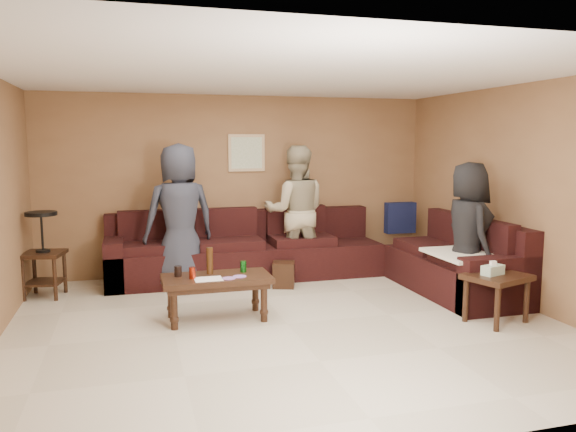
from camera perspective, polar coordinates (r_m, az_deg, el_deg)
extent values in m
plane|color=beige|center=(5.85, -0.10, -10.90)|extent=(5.50, 5.50, 0.00)
cube|color=white|center=(5.59, -0.10, 13.69)|extent=(5.50, 5.00, 0.10)
cube|color=olive|center=(8.01, -4.94, 3.19)|extent=(5.50, 0.10, 2.50)
cube|color=olive|center=(3.27, 11.82, -3.17)|extent=(5.50, 0.10, 2.50)
cube|color=olive|center=(6.86, 22.63, 1.92)|extent=(0.10, 5.00, 2.50)
cube|color=black|center=(7.72, -4.22, -4.66)|extent=(3.70, 0.90, 0.45)
cube|color=black|center=(7.96, -4.73, -1.00)|extent=(3.70, 0.24, 0.45)
cube|color=black|center=(7.56, -17.23, -4.54)|extent=(0.24, 0.90, 0.63)
cube|color=black|center=(7.24, 16.45, -5.76)|extent=(0.90, 2.00, 0.45)
cube|color=black|center=(7.34, 18.77, -2.10)|extent=(0.24, 2.00, 0.45)
cube|color=black|center=(6.52, 20.62, -6.59)|extent=(0.90, 0.24, 0.63)
cube|color=#13183D|center=(8.39, 11.32, -0.17)|extent=(0.45, 0.14, 0.45)
cube|color=white|center=(6.80, 18.58, -3.64)|extent=(1.00, 0.85, 0.04)
cube|color=#321C10|center=(5.92, -7.27, -6.34)|extent=(1.12, 0.56, 0.06)
cube|color=#321C10|center=(5.94, -7.26, -6.91)|extent=(1.04, 0.48, 0.05)
cylinder|color=#321C10|center=(5.74, -11.50, -9.31)|extent=(0.07, 0.07, 0.41)
cylinder|color=#321C10|center=(5.87, -2.46, -8.77)|extent=(0.07, 0.07, 0.41)
cylinder|color=#321C10|center=(6.13, -11.80, -8.23)|extent=(0.07, 0.07, 0.41)
cylinder|color=#321C10|center=(6.25, -3.34, -7.76)|extent=(0.07, 0.07, 0.41)
cylinder|color=#A02612|center=(5.82, -9.70, -5.72)|extent=(0.07, 0.07, 0.12)
cylinder|color=#15781D|center=(6.05, -4.56, -5.13)|extent=(0.07, 0.07, 0.12)
cylinder|color=#381F0C|center=(5.99, -7.96, -4.51)|extent=(0.07, 0.07, 0.28)
cylinder|color=black|center=(5.94, -11.11, -5.54)|extent=(0.08, 0.08, 0.11)
cube|color=white|center=(5.78, -8.09, -6.36)|extent=(0.28, 0.22, 0.00)
cylinder|color=#E8519B|center=(5.78, -6.04, -6.32)|extent=(0.14, 0.14, 0.01)
cylinder|color=#E8519B|center=(5.85, -4.95, -6.14)|extent=(0.14, 0.14, 0.01)
cube|color=#321C10|center=(7.32, -23.60, -3.55)|extent=(0.53, 0.53, 0.05)
cube|color=#321C10|center=(7.39, -23.46, -6.17)|extent=(0.47, 0.47, 0.03)
cylinder|color=#321C10|center=(7.27, -25.32, -5.84)|extent=(0.05, 0.05, 0.53)
cylinder|color=#321C10|center=(7.14, -22.59, -5.91)|extent=(0.05, 0.05, 0.53)
cylinder|color=#321C10|center=(7.60, -24.35, -5.22)|extent=(0.05, 0.05, 0.53)
cylinder|color=#321C10|center=(7.48, -21.73, -5.28)|extent=(0.05, 0.05, 0.53)
cylinder|color=black|center=(7.31, -23.62, -3.26)|extent=(0.16, 0.16, 0.03)
cylinder|color=black|center=(7.27, -23.71, -1.48)|extent=(0.03, 0.03, 0.43)
cylinder|color=black|center=(7.24, -23.80, 0.22)|extent=(0.36, 0.36, 0.05)
cube|color=#321C10|center=(6.17, 20.47, -5.83)|extent=(0.74, 0.67, 0.06)
cylinder|color=#321C10|center=(5.93, 20.49, -8.74)|extent=(0.06, 0.06, 0.48)
cylinder|color=#321C10|center=(6.32, 23.07, -7.87)|extent=(0.06, 0.06, 0.48)
cylinder|color=#321C10|center=(6.14, 17.60, -8.05)|extent=(0.06, 0.06, 0.48)
cylinder|color=#321C10|center=(6.52, 20.27, -7.26)|extent=(0.06, 0.06, 0.48)
cube|color=white|center=(6.12, 20.09, -5.18)|extent=(0.27, 0.19, 0.10)
cube|color=white|center=(6.10, 20.12, -4.53)|extent=(0.06, 0.04, 0.05)
cube|color=#321C10|center=(7.24, -0.44, -5.97)|extent=(0.34, 0.34, 0.32)
cube|color=tan|center=(7.99, -4.24, 6.42)|extent=(0.52, 0.03, 0.52)
cube|color=white|center=(7.98, -4.22, 6.42)|extent=(0.44, 0.01, 0.44)
imported|color=#2B2F3C|center=(7.23, -10.96, -0.01)|extent=(1.00, 0.76, 1.84)
imported|color=tan|center=(7.69, 0.78, 0.45)|extent=(1.01, 0.87, 1.81)
imported|color=black|center=(6.78, 17.79, -1.63)|extent=(0.60, 0.85, 1.63)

